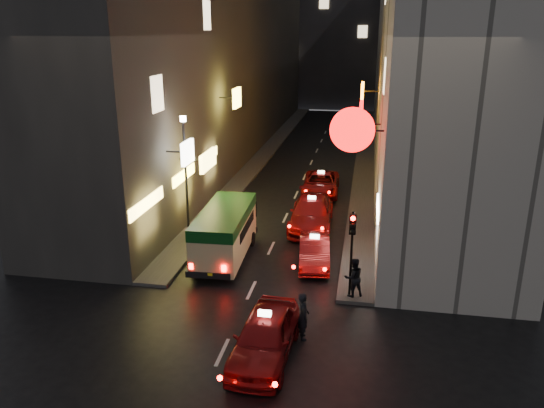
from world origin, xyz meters
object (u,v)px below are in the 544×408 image
Objects in this scene: traffic_light at (352,236)px; lamp_post at (186,171)px; taxi_near at (265,333)px; pedestrian_crossing at (303,313)px; minibus at (225,228)px.

lamp_post reaches higher than traffic_light.
taxi_near is 5.45m from traffic_light.
traffic_light is 9.42m from lamp_post.
pedestrian_crossing is at bearing -115.20° from traffic_light.
traffic_light is at bearing -42.69° from pedestrian_crossing.
traffic_light is 0.56× the size of lamp_post.
taxi_near is 1.62× the size of traffic_light.
lamp_post is (-6.73, 7.65, 2.75)m from pedestrian_crossing.
pedestrian_crossing is 10.55m from lamp_post.
taxi_near is 1.73m from pedestrian_crossing.
taxi_near is at bearing -119.71° from traffic_light.
minibus is 6.63m from traffic_light.
pedestrian_crossing is at bearing 51.26° from taxi_near.
traffic_light is (2.55, 4.47, 1.80)m from taxi_near.
lamp_post is (-5.65, 9.00, 2.83)m from taxi_near.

